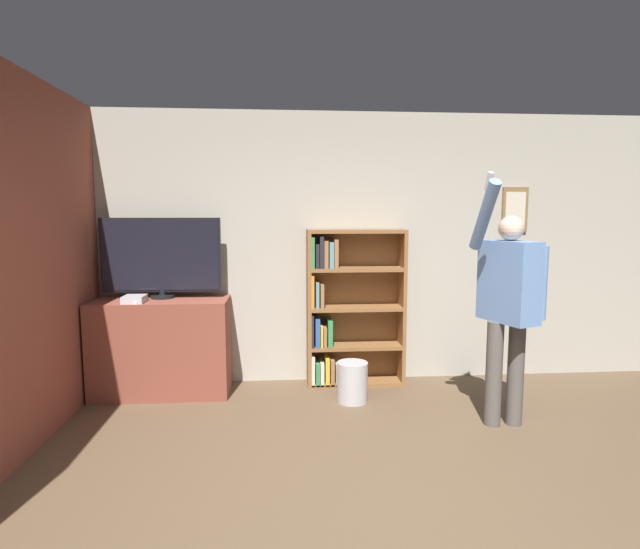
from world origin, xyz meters
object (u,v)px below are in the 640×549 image
object	(u,v)px
television	(161,257)
bookshelf	(345,310)
game_console	(134,299)
person	(508,299)
waste_bin	(352,382)

from	to	relation	value
television	bookshelf	size ratio (longest dim) A/B	0.72
television	game_console	world-z (taller)	television
television	game_console	size ratio (longest dim) A/B	5.18
person	game_console	bearing A→B (deg)	-124.59
game_console	bookshelf	distance (m)	1.99
television	person	xyz separation A→B (m)	(2.91, -1.05, -0.27)
person	waste_bin	size ratio (longest dim) A/B	5.50
person	waste_bin	xyz separation A→B (m)	(-1.15, 0.60, -0.85)
bookshelf	waste_bin	bearing A→B (deg)	-89.70
bookshelf	waste_bin	distance (m)	0.75
bookshelf	waste_bin	size ratio (longest dim) A/B	4.26
game_console	person	world-z (taller)	person
waste_bin	game_console	bearing A→B (deg)	173.49
television	person	distance (m)	3.10
game_console	bookshelf	xyz separation A→B (m)	(1.96, 0.27, -0.18)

